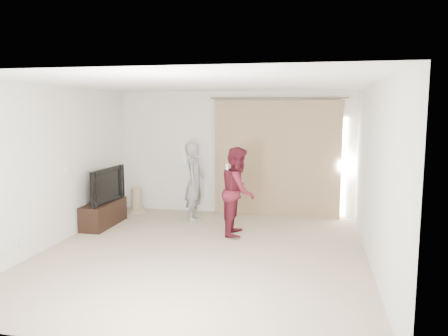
{
  "coord_description": "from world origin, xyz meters",
  "views": [
    {
      "loc": [
        1.69,
        -6.3,
        2.25
      ],
      "look_at": [
        0.1,
        1.2,
        1.19
      ],
      "focal_mm": 35.0,
      "sensor_mm": 36.0,
      "label": 1
    }
  ],
  "objects_px": {
    "tv": "(103,185)",
    "person_woman": "(238,191)",
    "tv_console": "(104,214)",
    "person_man": "(195,182)"
  },
  "relations": [
    {
      "from": "tv",
      "to": "person_woman",
      "type": "distance_m",
      "value": 2.63
    },
    {
      "from": "tv_console",
      "to": "person_woman",
      "type": "xyz_separation_m",
      "value": [
        2.63,
        -0.03,
        0.55
      ]
    },
    {
      "from": "tv_console",
      "to": "tv",
      "type": "relative_size",
      "value": 1.04
    },
    {
      "from": "tv",
      "to": "person_man",
      "type": "distance_m",
      "value": 1.78
    },
    {
      "from": "tv_console",
      "to": "person_woman",
      "type": "distance_m",
      "value": 2.69
    },
    {
      "from": "tv_console",
      "to": "person_woman",
      "type": "height_order",
      "value": "person_woman"
    },
    {
      "from": "tv",
      "to": "person_woman",
      "type": "xyz_separation_m",
      "value": [
        2.63,
        -0.03,
        -0.01
      ]
    },
    {
      "from": "person_man",
      "to": "tv_console",
      "type": "bearing_deg",
      "value": -154.08
    },
    {
      "from": "tv_console",
      "to": "person_woman",
      "type": "relative_size",
      "value": 0.76
    },
    {
      "from": "tv_console",
      "to": "tv",
      "type": "bearing_deg",
      "value": 0.0
    }
  ]
}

